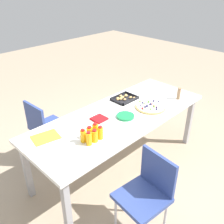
{
  "coord_description": "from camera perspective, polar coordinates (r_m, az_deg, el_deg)",
  "views": [
    {
      "loc": [
        -1.84,
        -1.7,
        2.18
      ],
      "look_at": [
        -0.05,
        0.08,
        0.77
      ],
      "focal_mm": 40.4,
      "sensor_mm": 36.0,
      "label": 1
    }
  ],
  "objects": [
    {
      "name": "juice_bottle_1",
      "position": [
        2.42,
        -3.93,
        -5.43
      ],
      "size": [
        0.06,
        0.06,
        0.13
      ],
      "color": "#F9AB14",
      "rests_on": "party_table"
    },
    {
      "name": "juice_bottle_4",
      "position": [
        2.46,
        -5.11,
        -4.71
      ],
      "size": [
        0.06,
        0.06,
        0.13
      ],
      "color": "#F9AC14",
      "rests_on": "party_table"
    },
    {
      "name": "ground_plane",
      "position": [
        3.32,
        1.6,
        -11.85
      ],
      "size": [
        12.0,
        12.0,
        0.0
      ],
      "primitive_type": "plane",
      "color": "tan"
    },
    {
      "name": "paper_folder",
      "position": [
        2.58,
        -14.78,
        -5.54
      ],
      "size": [
        0.29,
        0.25,
        0.01
      ],
      "primitive_type": "cube",
      "rotation": [
        0.0,
        0.0,
        -0.2
      ],
      "color": "yellow",
      "rests_on": "party_table"
    },
    {
      "name": "napkin_stack",
      "position": [
        2.79,
        -2.94,
        -1.53
      ],
      "size": [
        0.15,
        0.15,
        0.02
      ],
      "primitive_type": "cube",
      "color": "red",
      "rests_on": "party_table"
    },
    {
      "name": "juice_bottle_0",
      "position": [
        2.37,
        -5.25,
        -6.02
      ],
      "size": [
        0.06,
        0.06,
        0.14
      ],
      "color": "#FAAE14",
      "rests_on": "party_table"
    },
    {
      "name": "snack_tray",
      "position": [
        3.23,
        2.73,
        3.12
      ],
      "size": [
        0.3,
        0.23,
        0.04
      ],
      "color": "black",
      "rests_on": "party_table"
    },
    {
      "name": "juice_bottle_2",
      "position": [
        2.45,
        -2.66,
        -4.74
      ],
      "size": [
        0.05,
        0.05,
        0.14
      ],
      "color": "#FAAD14",
      "rests_on": "party_table"
    },
    {
      "name": "juice_bottle_3",
      "position": [
        2.42,
        -6.54,
        -5.41
      ],
      "size": [
        0.06,
        0.06,
        0.14
      ],
      "color": "#FAAC14",
      "rests_on": "party_table"
    },
    {
      "name": "chair_far_left",
      "position": [
        3.25,
        -14.97,
        -2.96
      ],
      "size": [
        0.42,
        0.42,
        0.83
      ],
      "rotation": [
        0.0,
        0.0,
        -1.53
      ],
      "color": "#33478C",
      "rests_on": "ground_plane"
    },
    {
      "name": "party_table",
      "position": [
        2.92,
        1.78,
        -1.66
      ],
      "size": [
        2.25,
        0.86,
        0.75
      ],
      "color": "white",
      "rests_on": "ground_plane"
    },
    {
      "name": "chair_near_left",
      "position": [
        2.34,
        8.03,
        -17.1
      ],
      "size": [
        0.44,
        0.44,
        0.83
      ],
      "rotation": [
        0.0,
        0.0,
        1.46
      ],
      "color": "#33478C",
      "rests_on": "ground_plane"
    },
    {
      "name": "plate_stack",
      "position": [
        2.83,
        3.01,
        -0.96
      ],
      "size": [
        0.2,
        0.2,
        0.02
      ],
      "color": "#1E8C4C",
      "rests_on": "party_table"
    },
    {
      "name": "juice_bottle_5",
      "position": [
        2.5,
        -3.81,
        -4.04
      ],
      "size": [
        0.06,
        0.06,
        0.14
      ],
      "color": "#FAAC14",
      "rests_on": "party_table"
    },
    {
      "name": "fruit_pizza",
      "position": [
        3.06,
        8.67,
        1.2
      ],
      "size": [
        0.36,
        0.36,
        0.05
      ],
      "color": "tan",
      "rests_on": "party_table"
    },
    {
      "name": "cardboard_tube",
      "position": [
        3.32,
        14.88,
        4.07
      ],
      "size": [
        0.04,
        0.04,
        0.15
      ],
      "primitive_type": "cylinder",
      "color": "#9E7A56",
      "rests_on": "party_table"
    }
  ]
}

